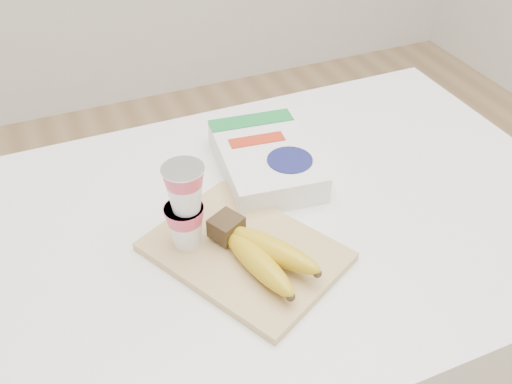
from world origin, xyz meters
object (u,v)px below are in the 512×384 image
at_px(yogurt_stack, 185,205).
at_px(bananas, 260,252).
at_px(table, 269,358).
at_px(cutting_board, 245,252).
at_px(cereal_box, 266,160).

bearing_deg(yogurt_stack, bananas, -43.44).
height_order(table, cutting_board, cutting_board).
bearing_deg(cereal_box, table, -101.67).
distance_m(table, yogurt_stack, 0.55).
height_order(bananas, cereal_box, bananas).
relative_size(cutting_board, yogurt_stack, 1.94).
xyz_separation_m(cutting_board, bananas, (0.01, -0.04, 0.03)).
bearing_deg(bananas, table, 57.25).
distance_m(table, bananas, 0.48).
relative_size(cutting_board, cereal_box, 1.11).
xyz_separation_m(cutting_board, yogurt_stack, (-0.08, 0.05, 0.09)).
bearing_deg(cutting_board, cereal_box, 30.43).
relative_size(cutting_board, bananas, 1.41).
xyz_separation_m(table, cutting_board, (-0.08, -0.07, 0.43)).
bearing_deg(bananas, cereal_box, 64.40).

